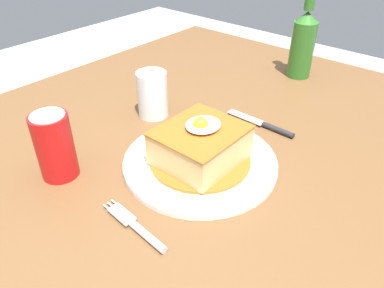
# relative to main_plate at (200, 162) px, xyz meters

# --- Properties ---
(dining_table) EXTENTS (1.45, 0.96, 0.76)m
(dining_table) POSITION_rel_main_plate_xyz_m (-0.05, 0.10, -0.11)
(dining_table) COLOR brown
(dining_table) RESTS_ON ground_plane
(main_plate) EXTENTS (0.29, 0.29, 0.02)m
(main_plate) POSITION_rel_main_plate_xyz_m (0.00, 0.00, 0.00)
(main_plate) COLOR white
(main_plate) RESTS_ON dining_table
(sandwich_meal) EXTENTS (0.19, 0.19, 0.09)m
(sandwich_meal) POSITION_rel_main_plate_xyz_m (0.00, 0.00, 0.04)
(sandwich_meal) COLOR #B75B1E
(sandwich_meal) RESTS_ON main_plate
(fork) EXTENTS (0.03, 0.14, 0.01)m
(fork) POSITION_rel_main_plate_xyz_m (-0.19, -0.04, -0.00)
(fork) COLOR silver
(fork) RESTS_ON dining_table
(knife) EXTENTS (0.02, 0.17, 0.01)m
(knife) POSITION_rel_main_plate_xyz_m (0.20, -0.03, -0.00)
(knife) COLOR #262628
(knife) RESTS_ON dining_table
(soda_can) EXTENTS (0.07, 0.07, 0.12)m
(soda_can) POSITION_rel_main_plate_xyz_m (-0.19, 0.18, 0.05)
(soda_can) COLOR red
(soda_can) RESTS_ON dining_table
(beer_bottle_green) EXTENTS (0.06, 0.06, 0.27)m
(beer_bottle_green) POSITION_rel_main_plate_xyz_m (0.50, 0.06, 0.09)
(beer_bottle_green) COLOR #2D6B23
(beer_bottle_green) RESTS_ON dining_table
(drinking_glass) EXTENTS (0.07, 0.07, 0.10)m
(drinking_glass) POSITION_rel_main_plate_xyz_m (0.08, 0.21, 0.04)
(drinking_glass) COLOR gold
(drinking_glass) RESTS_ON dining_table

